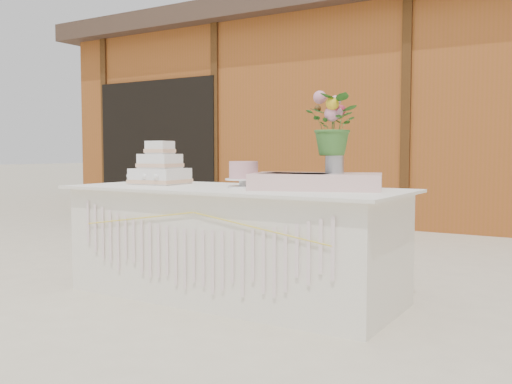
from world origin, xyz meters
TOP-DOWN VIEW (x-y plane):
  - ground at (0.00, 0.00)m, footprint 80.00×80.00m
  - barn at (-0.01, 5.99)m, footprint 12.60×4.60m
  - cake_table at (0.00, -0.00)m, footprint 2.40×1.00m
  - wedding_cake at (-0.70, 0.05)m, footprint 0.40×0.40m
  - pink_cake_stand at (0.09, -0.01)m, footprint 0.25×0.25m
  - satin_runner at (0.58, 0.11)m, footprint 0.95×0.72m
  - flower_vase at (0.69, 0.16)m, footprint 0.12×0.12m
  - bouquet at (0.69, 0.16)m, footprint 0.37×0.33m
  - loose_flowers at (-1.04, 0.11)m, footprint 0.20×0.40m

SIDE VIEW (x-z plane):
  - ground at x=0.00m, z-range 0.00..0.00m
  - cake_table at x=0.00m, z-range 0.00..0.77m
  - loose_flowers at x=-1.04m, z-range 0.77..0.79m
  - satin_runner at x=0.58m, z-range 0.77..0.88m
  - pink_cake_stand at x=0.09m, z-range 0.78..0.96m
  - wedding_cake at x=-0.70m, z-range 0.72..1.05m
  - flower_vase at x=0.69m, z-range 0.88..1.04m
  - bouquet at x=0.69m, z-range 1.04..1.44m
  - barn at x=-0.01m, z-range 0.03..3.33m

